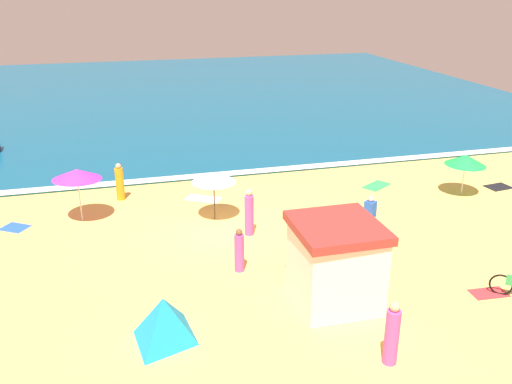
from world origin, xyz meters
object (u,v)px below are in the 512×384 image
Objects in this scene: beach_umbrella_4 at (214,177)px; beachgoer_5 at (249,213)px; beach_umbrella_1 at (466,160)px; beachgoer_3 at (318,244)px; beach_umbrella_2 at (77,174)px; beachgoer_0 at (392,335)px; beach_tent at (164,319)px; beachgoer_4 at (239,251)px; beachgoer_2 at (370,208)px; lifeguard_cabana at (335,262)px; beachgoer_1 at (120,183)px.

beach_umbrella_4 is 1.30× the size of beachgoer_5.
beachgoer_3 is (-8.54, -3.85, -1.29)m from beach_umbrella_1.
beachgoer_5 is at bearing -171.37° from beach_umbrella_1.
beachgoer_0 is (7.98, -11.45, -1.16)m from beach_umbrella_2.
beachgoer_4 is at bearing 48.10° from beach_tent.
beachgoer_2 is 5.33m from beachgoer_5.
beach_umbrella_4 reaches higher than beachgoer_0.
lifeguard_cabana reaches higher than beach_umbrella_1.
beachgoer_0 is at bearing -131.71° from beach_umbrella_1.
beach_tent is (-2.85, -7.66, -1.19)m from beach_umbrella_4.
beachgoer_1 is 11.07m from beachgoer_2.
beach_umbrella_2 is 7.14m from beachgoer_5.
lifeguard_cabana is 11.35m from beach_umbrella_2.
beachgoer_4 is (5.32, -5.76, -1.28)m from beach_umbrella_2.
beach_umbrella_4 is 1.34× the size of beachgoer_0.
beach_umbrella_1 is at bearing -4.94° from beach_umbrella_2.
beach_tent is (2.47, -8.93, -1.37)m from beach_umbrella_2.
beach_umbrella_2 is (-16.88, 1.46, 0.34)m from beach_umbrella_1.
beach_tent is 1.42× the size of beachgoer_4.
beach_umbrella_4 reaches higher than beachgoer_1.
beachgoer_4 is (-3.02, -0.44, 0.35)m from beachgoer_3.
beachgoer_0 is at bearing -112.79° from beachgoer_2.
beach_umbrella_1 reaches higher than beach_tent.
beach_tent is 1.19× the size of beachgoer_5.
beach_umbrella_4 is at bearing 179.06° from beach_umbrella_1.
beachgoer_5 reaches higher than beach_tent.
beach_tent reaches higher than beachgoer_3.
beachgoer_3 is at bearing -48.39° from beachgoer_5.
beachgoer_2 is 0.50× the size of beachgoer_5.
beach_umbrella_4 is (5.32, -1.27, -0.18)m from beach_umbrella_2.
beachgoer_0 is at bearing -78.97° from beachgoer_5.
beach_umbrella_2 reaches higher than beach_umbrella_1.
beachgoer_1 is (-6.08, 10.27, -0.53)m from lifeguard_cabana.
beachgoer_2 is (10.01, -4.70, -0.39)m from beachgoer_1.
beach_umbrella_2 is at bearing 166.58° from beach_umbrella_4.
beachgoer_1 is at bearing 50.29° from beach_umbrella_2.
beach_umbrella_4 is at bearing 89.98° from beachgoer_4.
beach_umbrella_1 reaches higher than beachgoer_2.
beach_tent is at bearing -173.13° from lifeguard_cabana.
beach_umbrella_2 is 2.94× the size of beachgoer_2.
beach_umbrella_1 is 13.40m from beachgoer_0.
beachgoer_3 is at bearing 31.66° from beach_tent.
beachgoer_2 is at bearing 54.78° from lifeguard_cabana.
beach_umbrella_2 reaches higher than beachgoer_1.
beachgoer_1 is 9.91m from beachgoer_3.
beach_umbrella_1 is at bearing 8.63° from beachgoer_5.
beach_umbrella_2 is 1.62× the size of beachgoer_1.
lifeguard_cabana is 3.19m from beachgoer_0.
beachgoer_5 reaches higher than beachgoer_4.
lifeguard_cabana reaches higher than beachgoer_0.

